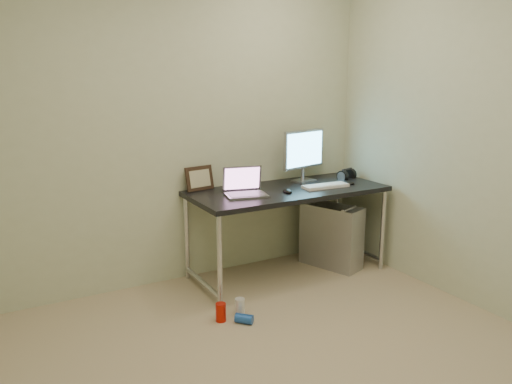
# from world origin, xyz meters

# --- Properties ---
(wall_back) EXTENTS (3.50, 0.02, 2.50)m
(wall_back) POSITION_xyz_m (0.00, 1.75, 1.25)
(wall_back) COLOR beige
(wall_back) RESTS_ON ground
(desk) EXTENTS (1.65, 0.72, 0.75)m
(desk) POSITION_xyz_m (0.87, 1.39, 0.67)
(desk) COLOR black
(desk) RESTS_ON ground
(tower_computer) EXTENTS (0.40, 0.58, 0.59)m
(tower_computer) POSITION_xyz_m (1.31, 1.34, 0.28)
(tower_computer) COLOR #B1B2B7
(tower_computer) RESTS_ON ground
(cable_a) EXTENTS (0.01, 0.16, 0.69)m
(cable_a) POSITION_xyz_m (1.26, 1.70, 0.40)
(cable_a) COLOR black
(cable_a) RESTS_ON ground
(cable_b) EXTENTS (0.02, 0.11, 0.71)m
(cable_b) POSITION_xyz_m (1.35, 1.68, 0.38)
(cable_b) COLOR black
(cable_b) RESTS_ON ground
(can_red) EXTENTS (0.09, 0.09, 0.13)m
(can_red) POSITION_xyz_m (-0.00, 0.88, 0.07)
(can_red) COLOR #BC1508
(can_red) RESTS_ON ground
(can_white) EXTENTS (0.09, 0.09, 0.13)m
(can_white) POSITION_xyz_m (0.15, 0.89, 0.06)
(can_white) COLOR white
(can_white) RESTS_ON ground
(can_blue) EXTENTS (0.13, 0.14, 0.07)m
(can_blue) POSITION_xyz_m (0.12, 0.77, 0.03)
(can_blue) COLOR #1F4FAC
(can_blue) RESTS_ON ground
(laptop) EXTENTS (0.37, 0.32, 0.22)m
(laptop) POSITION_xyz_m (0.45, 1.38, 0.80)
(laptop) COLOR #A1A1A7
(laptop) RESTS_ON desk
(monitor) EXTENTS (0.48, 0.18, 0.46)m
(monitor) POSITION_xyz_m (1.15, 1.58, 1.02)
(monitor) COLOR #A1A1A7
(monitor) RESTS_ON desk
(keyboard) EXTENTS (0.41, 0.16, 0.02)m
(keyboard) POSITION_xyz_m (1.17, 1.27, 0.76)
(keyboard) COLOR white
(keyboard) RESTS_ON desk
(mouse_right) EXTENTS (0.09, 0.12, 0.04)m
(mouse_right) POSITION_xyz_m (1.43, 1.28, 0.77)
(mouse_right) COLOR black
(mouse_right) RESTS_ON desk
(mouse_left) EXTENTS (0.09, 0.12, 0.04)m
(mouse_left) POSITION_xyz_m (0.79, 1.27, 0.77)
(mouse_left) COLOR black
(mouse_left) RESTS_ON desk
(headphones) EXTENTS (0.20, 0.11, 0.12)m
(headphones) POSITION_xyz_m (1.57, 1.48, 0.78)
(headphones) COLOR black
(headphones) RESTS_ON desk
(picture_frame) EXTENTS (0.26, 0.11, 0.20)m
(picture_frame) POSITION_xyz_m (0.21, 1.70, 0.85)
(picture_frame) COLOR black
(picture_frame) RESTS_ON desk
(webcam) EXTENTS (0.04, 0.03, 0.13)m
(webcam) POSITION_xyz_m (0.51, 1.70, 0.84)
(webcam) COLOR silver
(webcam) RESTS_ON desk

